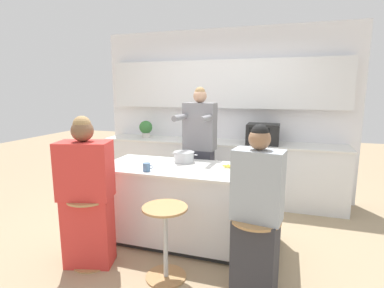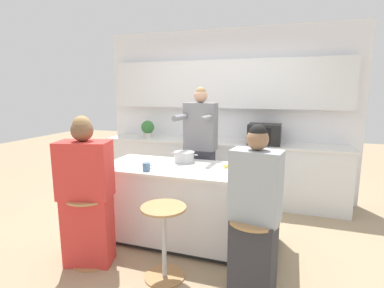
{
  "view_description": "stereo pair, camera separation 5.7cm",
  "coord_description": "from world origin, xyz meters",
  "px_view_note": "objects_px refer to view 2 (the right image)",
  "views": [
    {
      "loc": [
        1.0,
        -3.08,
        1.73
      ],
      "look_at": [
        0.0,
        0.08,
        1.13
      ],
      "focal_mm": 28.0,
      "sensor_mm": 36.0,
      "label": 1
    },
    {
      "loc": [
        1.06,
        -3.06,
        1.73
      ],
      "look_at": [
        0.0,
        0.08,
        1.13
      ],
      "focal_mm": 28.0,
      "sensor_mm": 36.0,
      "label": 2
    }
  ],
  "objects_px": {
    "microwave": "(264,134)",
    "person_seated_near": "(254,223)",
    "kitchen_island": "(190,204)",
    "bar_stool_rightmost": "(252,252)",
    "cooking_pot": "(184,157)",
    "person_cooking": "(200,156)",
    "bar_stool_leftmost": "(90,224)",
    "fruit_bowl": "(261,166)",
    "potted_plant": "(148,128)",
    "banana_bunch": "(227,166)",
    "person_wrapped_blanket": "(86,196)",
    "coffee_cup_near": "(146,167)",
    "bar_stool_center": "(164,236)"
  },
  "relations": [
    {
      "from": "bar_stool_leftmost",
      "to": "potted_plant",
      "type": "distance_m",
      "value": 2.37
    },
    {
      "from": "fruit_bowl",
      "to": "person_cooking",
      "type": "bearing_deg",
      "value": 151.27
    },
    {
      "from": "bar_stool_leftmost",
      "to": "person_wrapped_blanket",
      "type": "bearing_deg",
      "value": -146.37
    },
    {
      "from": "person_cooking",
      "to": "person_wrapped_blanket",
      "type": "height_order",
      "value": "person_cooking"
    },
    {
      "from": "person_seated_near",
      "to": "fruit_bowl",
      "type": "xyz_separation_m",
      "value": [
        -0.05,
        0.91,
        0.24
      ]
    },
    {
      "from": "bar_stool_leftmost",
      "to": "bar_stool_rightmost",
      "type": "distance_m",
      "value": 1.61
    },
    {
      "from": "person_cooking",
      "to": "bar_stool_rightmost",
      "type": "bearing_deg",
      "value": -54.6
    },
    {
      "from": "person_cooking",
      "to": "cooking_pot",
      "type": "height_order",
      "value": "person_cooking"
    },
    {
      "from": "fruit_bowl",
      "to": "banana_bunch",
      "type": "distance_m",
      "value": 0.36
    },
    {
      "from": "kitchen_island",
      "to": "bar_stool_leftmost",
      "type": "height_order",
      "value": "kitchen_island"
    },
    {
      "from": "person_cooking",
      "to": "cooking_pot",
      "type": "xyz_separation_m",
      "value": [
        -0.07,
        -0.41,
        0.07
      ]
    },
    {
      "from": "bar_stool_center",
      "to": "person_cooking",
      "type": "bearing_deg",
      "value": 92.83
    },
    {
      "from": "person_seated_near",
      "to": "banana_bunch",
      "type": "distance_m",
      "value": 0.97
    },
    {
      "from": "kitchen_island",
      "to": "microwave",
      "type": "xyz_separation_m",
      "value": [
        0.68,
        1.46,
        0.64
      ]
    },
    {
      "from": "kitchen_island",
      "to": "fruit_bowl",
      "type": "relative_size",
      "value": 10.51
    },
    {
      "from": "cooking_pot",
      "to": "coffee_cup_near",
      "type": "bearing_deg",
      "value": -115.92
    },
    {
      "from": "person_seated_near",
      "to": "bar_stool_center",
      "type": "bearing_deg",
      "value": -172.27
    },
    {
      "from": "bar_stool_center",
      "to": "person_seated_near",
      "type": "height_order",
      "value": "person_seated_near"
    },
    {
      "from": "kitchen_island",
      "to": "bar_stool_leftmost",
      "type": "bearing_deg",
      "value": -137.59
    },
    {
      "from": "banana_bunch",
      "to": "bar_stool_leftmost",
      "type": "bearing_deg",
      "value": -145.27
    },
    {
      "from": "kitchen_island",
      "to": "banana_bunch",
      "type": "relative_size",
      "value": 15.36
    },
    {
      "from": "kitchen_island",
      "to": "microwave",
      "type": "relative_size",
      "value": 4.28
    },
    {
      "from": "bar_stool_leftmost",
      "to": "person_seated_near",
      "type": "height_order",
      "value": "person_seated_near"
    },
    {
      "from": "bar_stool_leftmost",
      "to": "person_wrapped_blanket",
      "type": "xyz_separation_m",
      "value": [
        -0.01,
        -0.01,
        0.3
      ]
    },
    {
      "from": "cooking_pot",
      "to": "person_cooking",
      "type": "bearing_deg",
      "value": 79.59
    },
    {
      "from": "bar_stool_leftmost",
      "to": "coffee_cup_near",
      "type": "height_order",
      "value": "coffee_cup_near"
    },
    {
      "from": "person_wrapped_blanket",
      "to": "coffee_cup_near",
      "type": "xyz_separation_m",
      "value": [
        0.43,
        0.45,
        0.22
      ]
    },
    {
      "from": "bar_stool_center",
      "to": "cooking_pot",
      "type": "bearing_deg",
      "value": 98.6
    },
    {
      "from": "kitchen_island",
      "to": "person_wrapped_blanket",
      "type": "relative_size",
      "value": 1.34
    },
    {
      "from": "microwave",
      "to": "cooking_pot",
      "type": "bearing_deg",
      "value": -123.22
    },
    {
      "from": "banana_bunch",
      "to": "microwave",
      "type": "height_order",
      "value": "microwave"
    },
    {
      "from": "microwave",
      "to": "coffee_cup_near",
      "type": "bearing_deg",
      "value": -121.23
    },
    {
      "from": "bar_stool_leftmost",
      "to": "person_cooking",
      "type": "bearing_deg",
      "value": 61.44
    },
    {
      "from": "microwave",
      "to": "person_seated_near",
      "type": "bearing_deg",
      "value": -86.49
    },
    {
      "from": "kitchen_island",
      "to": "bar_stool_rightmost",
      "type": "xyz_separation_m",
      "value": [
        0.8,
        -0.74,
        -0.04
      ]
    },
    {
      "from": "bar_stool_rightmost",
      "to": "microwave",
      "type": "distance_m",
      "value": 2.3
    },
    {
      "from": "bar_stool_leftmost",
      "to": "person_cooking",
      "type": "height_order",
      "value": "person_cooking"
    },
    {
      "from": "bar_stool_leftmost",
      "to": "banana_bunch",
      "type": "relative_size",
      "value": 5.33
    },
    {
      "from": "cooking_pot",
      "to": "banana_bunch",
      "type": "relative_size",
      "value": 2.56
    },
    {
      "from": "kitchen_island",
      "to": "bar_stool_rightmost",
      "type": "height_order",
      "value": "kitchen_island"
    },
    {
      "from": "kitchen_island",
      "to": "person_wrapped_blanket",
      "type": "distance_m",
      "value": 1.13
    },
    {
      "from": "bar_stool_leftmost",
      "to": "microwave",
      "type": "bearing_deg",
      "value": 56.0
    },
    {
      "from": "bar_stool_leftmost",
      "to": "person_wrapped_blanket",
      "type": "relative_size",
      "value": 0.47
    },
    {
      "from": "person_seated_near",
      "to": "banana_bunch",
      "type": "relative_size",
      "value": 11.28
    },
    {
      "from": "person_wrapped_blanket",
      "to": "person_cooking",
      "type": "bearing_deg",
      "value": 46.16
    },
    {
      "from": "fruit_bowl",
      "to": "potted_plant",
      "type": "height_order",
      "value": "potted_plant"
    },
    {
      "from": "kitchen_island",
      "to": "potted_plant",
      "type": "xyz_separation_m",
      "value": [
        -1.27,
        1.49,
        0.65
      ]
    },
    {
      "from": "fruit_bowl",
      "to": "coffee_cup_near",
      "type": "bearing_deg",
      "value": -158.31
    },
    {
      "from": "person_wrapped_blanket",
      "to": "potted_plant",
      "type": "relative_size",
      "value": 5.18
    },
    {
      "from": "kitchen_island",
      "to": "person_seated_near",
      "type": "height_order",
      "value": "person_seated_near"
    }
  ]
}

